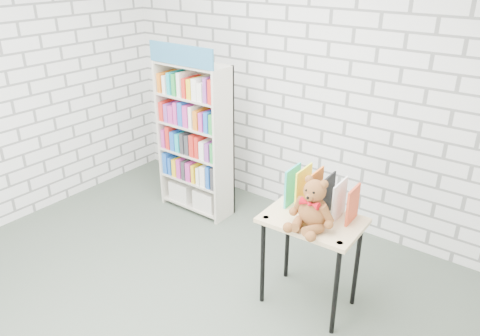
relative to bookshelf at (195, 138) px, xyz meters
The scene contains 6 objects.
ground 1.82m from the bookshelf, 56.71° to the right, with size 4.50×4.50×0.00m, color #465144.
room_shell 1.89m from the bookshelf, 56.71° to the right, with size 4.52×4.02×2.81m.
bookshelf is the anchor object (origin of this frame).
display_table 1.86m from the bookshelf, 19.84° to the right, with size 0.75×0.53×0.78m.
table_books 1.81m from the bookshelf, 16.39° to the right, with size 0.52×0.24×0.30m.
teddy_bear 1.94m from the bookshelf, 22.48° to the right, with size 0.35×0.32×0.38m.
Camera 1 is at (2.22, -1.98, 2.56)m, focal length 35.00 mm.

